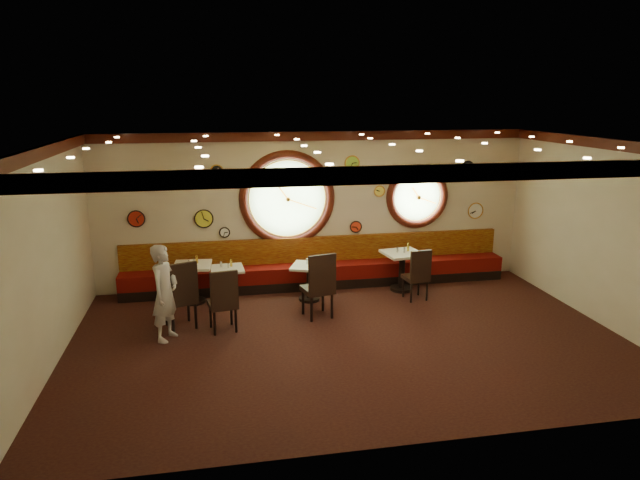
{
  "coord_description": "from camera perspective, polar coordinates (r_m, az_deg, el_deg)",
  "views": [
    {
      "loc": [
        -2.08,
        -8.47,
        3.88
      ],
      "look_at": [
        -0.33,
        0.8,
        1.5
      ],
      "focal_mm": 32.0,
      "sensor_mm": 36.0,
      "label": 1
    }
  ],
  "objects": [
    {
      "name": "condiment_b_bottle",
      "position": [
        11.16,
        -8.88,
        -2.25
      ],
      "size": [
        0.05,
        0.05,
        0.15
      ],
      "primitive_type": "cylinder",
      "color": "gold",
      "rests_on": "table_b"
    },
    {
      "name": "floor",
      "position": [
        9.55,
        2.88,
        -9.84
      ],
      "size": [
        9.0,
        6.0,
        0.0
      ],
      "primitive_type": "cube",
      "color": "black",
      "rests_on": "ground"
    },
    {
      "name": "wall_right",
      "position": [
        10.97,
        26.51,
        0.65
      ],
      "size": [
        0.02,
        6.0,
        3.2
      ],
      "primitive_type": "cube",
      "color": "beige",
      "rests_on": "floor"
    },
    {
      "name": "wall_clock_1",
      "position": [
        11.59,
        -16.23,
        6.01
      ],
      "size": [
        0.26,
        0.03,
        0.26
      ],
      "primitive_type": "cylinder",
      "rotation": [
        1.57,
        0.0,
        0.0
      ],
      "color": "#8ABE26",
      "rests_on": "wall_back"
    },
    {
      "name": "condiment_c_bottle",
      "position": [
        11.12,
        -0.63,
        -1.98
      ],
      "size": [
        0.05,
        0.05,
        0.15
      ],
      "primitive_type": "cylinder",
      "color": "gold",
      "rests_on": "table_c"
    },
    {
      "name": "table_c",
      "position": [
        11.11,
        -1.08,
        -3.83
      ],
      "size": [
        0.84,
        0.84,
        0.72
      ],
      "color": "black",
      "rests_on": "floor"
    },
    {
      "name": "wall_clock_9",
      "position": [
        12.72,
        14.53,
        7.02
      ],
      "size": [
        0.28,
        0.03,
        0.28
      ],
      "primitive_type": "cylinder",
      "rotation": [
        1.57,
        0.0,
        0.0
      ],
      "color": "black",
      "rests_on": "wall_back"
    },
    {
      "name": "porthole_right_glass",
      "position": [
        12.42,
        9.67,
        4.31
      ],
      "size": [
        1.1,
        0.02,
        1.1
      ],
      "primitive_type": "cylinder",
      "rotation": [
        1.57,
        0.0,
        0.0
      ],
      "color": "#9BCA79",
      "rests_on": "wall_back"
    },
    {
      "name": "condiment_b_pepper",
      "position": [
        11.08,
        -9.16,
        -2.56
      ],
      "size": [
        0.03,
        0.03,
        0.09
      ],
      "primitive_type": "cylinder",
      "color": "silver",
      "rests_on": "table_b"
    },
    {
      "name": "chair_a",
      "position": [
        9.95,
        -13.7,
        -4.97
      ],
      "size": [
        0.65,
        0.65,
        0.75
      ],
      "rotation": [
        0.0,
        0.0,
        0.35
      ],
      "color": "black",
      "rests_on": "floor"
    },
    {
      "name": "molding_left",
      "position": [
        8.83,
        -26.46,
        7.7
      ],
      "size": [
        0.1,
        6.0,
        0.18
      ],
      "primitive_type": "cube",
      "color": "#3E120B",
      "rests_on": "wall_back"
    },
    {
      "name": "condiment_a_pepper",
      "position": [
        11.14,
        -12.49,
        -2.12
      ],
      "size": [
        0.04,
        0.04,
        0.11
      ],
      "primitive_type": "cylinder",
      "color": "#BABBBF",
      "rests_on": "table_a"
    },
    {
      "name": "wall_back",
      "position": [
        11.88,
        -0.4,
        3.09
      ],
      "size": [
        9.0,
        0.02,
        3.2
      ],
      "primitive_type": "cube",
      "color": "beige",
      "rests_on": "floor"
    },
    {
      "name": "molding_right",
      "position": [
        10.73,
        27.18,
        8.5
      ],
      "size": [
        0.1,
        6.0,
        0.18
      ],
      "primitive_type": "cube",
      "color": "#3E120B",
      "rests_on": "wall_back"
    },
    {
      "name": "porthole_left_frame",
      "position": [
        11.72,
        -3.28,
        4.16
      ],
      "size": [
        1.98,
        0.18,
        1.98
      ],
      "primitive_type": "torus",
      "rotation": [
        1.57,
        0.0,
        0.0
      ],
      "color": "#3E120B",
      "rests_on": "wall_back"
    },
    {
      "name": "wall_front",
      "position": [
        6.28,
        9.51,
        -7.32
      ],
      "size": [
        9.0,
        0.02,
        3.2
      ],
      "primitive_type": "cube",
      "color": "beige",
      "rests_on": "floor"
    },
    {
      "name": "chair_c",
      "position": [
        10.13,
        -0.02,
        -4.17
      ],
      "size": [
        0.61,
        0.61,
        0.75
      ],
      "rotation": [
        0.0,
        0.0,
        0.23
      ],
      "color": "black",
      "rests_on": "floor"
    },
    {
      "name": "wall_clock_3",
      "position": [
        11.74,
        -9.52,
        0.76
      ],
      "size": [
        0.2,
        0.03,
        0.2
      ],
      "primitive_type": "cylinder",
      "rotation": [
        1.57,
        0.0,
        0.0
      ],
      "color": "white",
      "rests_on": "wall_back"
    },
    {
      "name": "wall_left",
      "position": [
        9.1,
        -25.73,
        -1.79
      ],
      "size": [
        0.02,
        6.0,
        3.2
      ],
      "primitive_type": "cube",
      "color": "beige",
      "rests_on": "floor"
    },
    {
      "name": "wall_clock_4",
      "position": [
        12.97,
        15.27,
        2.85
      ],
      "size": [
        0.34,
        0.03,
        0.34
      ],
      "primitive_type": "cylinder",
      "rotation": [
        1.57,
        0.0,
        0.0
      ],
      "color": "white",
      "rests_on": "wall_back"
    },
    {
      "name": "condiment_d_bottle",
      "position": [
        11.8,
        8.8,
        -0.68
      ],
      "size": [
        0.05,
        0.05,
        0.17
      ],
      "primitive_type": "cylinder",
      "color": "gold",
      "rests_on": "table_d"
    },
    {
      "name": "banquette_back",
      "position": [
        12.01,
        -0.34,
        -0.95
      ],
      "size": [
        8.0,
        0.1,
        0.55
      ],
      "primitive_type": "cube",
      "color": "#661508",
      "rests_on": "wall_back"
    },
    {
      "name": "wall_clock_6",
      "position": [
        11.77,
        -17.9,
        2.04
      ],
      "size": [
        0.32,
        0.03,
        0.32
      ],
      "primitive_type": "cylinder",
      "rotation": [
        1.57,
        0.0,
        0.0
      ],
      "color": "#B52012",
      "rests_on": "wall_back"
    },
    {
      "name": "molding_back",
      "position": [
        11.64,
        -0.37,
        10.36
      ],
      "size": [
        9.0,
        0.1,
        0.18
      ],
      "primitive_type": "cube",
      "color": "#3E120B",
      "rests_on": "wall_back"
    },
    {
      "name": "porthole_right_frame",
      "position": [
        12.4,
        9.69,
        4.29
      ],
      "size": [
        1.38,
        0.18,
        1.38
      ],
      "primitive_type": "torus",
      "rotation": [
        1.57,
        0.0,
        0.0
      ],
      "color": "#3E120B",
      "rests_on": "wall_back"
    },
    {
      "name": "condiment_c_pepper",
      "position": [
        11.0,
        -1.1,
        -2.33
      ],
      "size": [
        0.03,
        0.03,
        0.09
      ],
      "primitive_type": "cylinder",
      "color": "#B8B9BD",
      "rests_on": "table_c"
    },
    {
      "name": "table_b",
      "position": [
        11.17,
        -9.23,
        -4.01
      ],
      "size": [
        0.66,
        0.66,
        0.69
      ],
      "color": "black",
      "rests_on": "floor"
    },
    {
      "name": "wall_clock_2",
      "position": [
        11.52,
        -10.28,
        6.8
      ],
      "size": [
        0.24,
        0.03,
        0.24
      ],
      "primitive_type": "cylinder",
      "rotation": [
        1.57,
        0.0,
        0.0
      ],
      "color": "black",
      "rests_on": "wall_back"
    },
    {
      "name": "wall_clock_7",
      "position": [
        12.09,
        5.96,
        4.89
      ],
      "size": [
        0.22,
        0.03,
        0.22
      ],
      "primitive_type": "cylinder",
      "rotation": [
        1.57,
        0.0,
        0.0
      ],
      "color": "#FFED54",
      "rests_on": "wall_back"
    },
    {
      "name": "wall_clock_5",
      "position": [
        11.85,
        3.23,
        7.69
      ],
      "size": [
        0.3,
        0.03,
        0.3
      ],
      "primitive_type": "cylinder",
      "rotation": [
        1.57,
        0.0,
        0.0
      ],
      "color": "#95CC3F",
      "rests_on": "wall_back"
    },
    {
      "name": "condiment_d_salt",
      "position": [
        11.67,
        7.76,
        -0.96
      ],
      "size": [
        0.04,
        0.04,
        0.11
      ],
      "primitive_type": "cylinder",
      "color": "#B8B8BD",
      "rests_on": "table_d"
    },
    {
      "name": "wall_clock_0",
      "position": [
        11.68,
        -11.54,
        2.11
      ],
      "size": [
        0.36,
        0.03,
        0.36
      ],
      "primitive_type": "cylinder",
      "rotation": [
        1.57,
        0.0,
        0.0
      ],
      "color": "yellow",
      "rests_on": "wall_back"
    },
    {
      "name": "porthole_right_ring",
      "position": [
        12.37,
        9.74,
        4.27
      ],
      "size": [
        1.09,
        0.03,
        1.09
      ],
      "primitive_type": "torus",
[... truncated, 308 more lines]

